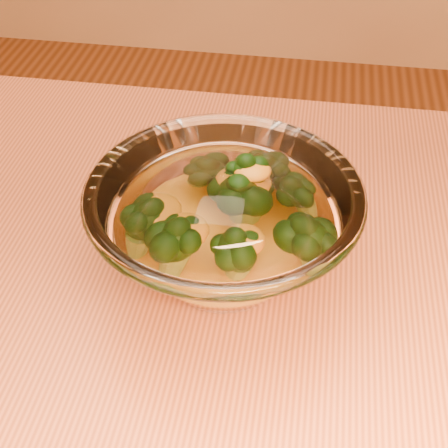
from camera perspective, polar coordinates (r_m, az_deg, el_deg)
name	(u,v)px	position (r m, az deg, el deg)	size (l,w,h in m)	color
table	(307,428)	(0.59, 7.57, -17.97)	(1.20, 0.80, 0.75)	#BD6038
glass_bowl	(224,228)	(0.53, 0.00, -0.40)	(0.23, 0.23, 0.10)	white
cheese_sauce	(224,247)	(0.55, 0.00, -2.08)	(0.11, 0.11, 0.03)	orange
broccoli_heap	(235,214)	(0.53, 0.98, 0.94)	(0.16, 0.15, 0.07)	black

